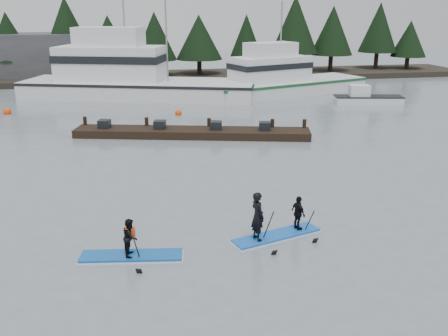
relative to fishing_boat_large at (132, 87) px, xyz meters
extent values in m
plane|color=slate|center=(3.45, -31.17, -0.87)|extent=(160.00, 160.00, 0.00)
cube|color=#2D281E|center=(3.45, 10.83, -0.57)|extent=(70.00, 8.00, 0.60)
cube|color=#4C4C51|center=(-10.55, 12.83, 1.63)|extent=(18.00, 6.00, 5.00)
cube|color=white|center=(0.60, -0.20, -0.74)|extent=(21.11, 11.70, 2.71)
cube|color=white|center=(-1.72, 0.56, 2.09)|extent=(9.97, 6.71, 2.94)
cylinder|color=gray|center=(-0.36, 0.12, 4.86)|extent=(0.14, 0.14, 8.47)
cube|color=white|center=(14.07, -0.78, -0.76)|extent=(16.29, 9.46, 2.24)
cube|color=white|center=(12.29, -1.41, 1.48)|extent=(7.73, 5.40, 2.24)
cylinder|color=gray|center=(13.33, -1.04, 3.83)|extent=(0.14, 0.14, 6.93)
cube|color=white|center=(19.26, -6.96, -0.55)|extent=(5.71, 2.71, 0.64)
cube|color=black|center=(3.36, -15.19, -0.63)|extent=(14.58, 5.49, 0.49)
sphere|color=#F3420C|center=(19.22, -3.77, -0.87)|extent=(0.55, 0.55, 0.55)
sphere|color=#F3420C|center=(-9.42, -5.71, -0.87)|extent=(0.60, 0.60, 0.60)
sphere|color=#F3420C|center=(3.22, -8.47, -0.87)|extent=(0.51, 0.51, 0.51)
cube|color=#1154A6|center=(-0.62, -30.50, -0.81)|extent=(3.34, 1.26, 0.12)
imported|color=black|center=(-0.62, -30.50, -0.13)|extent=(0.55, 0.66, 1.24)
cube|color=#D64112|center=(-0.62, -30.50, 0.02)|extent=(0.33, 0.24, 0.32)
cylinder|color=black|center=(-0.41, -30.75, -0.59)|extent=(0.28, 0.85, 1.49)
cube|color=blue|center=(4.39, -29.94, -0.81)|extent=(3.34, 1.69, 0.11)
imported|color=black|center=(3.63, -30.17, 0.10)|extent=(0.58, 0.72, 1.71)
cylinder|color=black|center=(3.93, -30.31, -0.34)|extent=(0.19, 0.97, 1.65)
imported|color=black|center=(5.26, -29.67, -0.13)|extent=(0.51, 0.79, 1.25)
cylinder|color=black|center=(5.56, -29.81, -0.59)|extent=(0.17, 0.88, 1.49)
camera|label=1|loc=(-0.44, -45.17, 6.82)|focal=40.00mm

